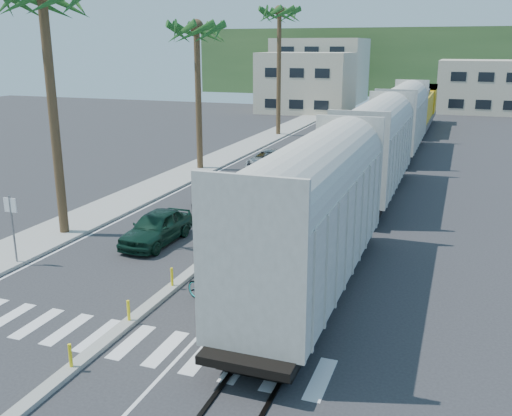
{
  "coord_description": "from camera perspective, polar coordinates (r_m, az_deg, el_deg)",
  "views": [
    {
      "loc": [
        9.73,
        -15.57,
        8.83
      ],
      "look_at": [
        1.55,
        6.99,
        2.0
      ],
      "focal_mm": 40.0,
      "sensor_mm": 36.0,
      "label": 1
    }
  ],
  "objects": [
    {
      "name": "ground",
      "position": [
        20.37,
        -11.03,
        -10.11
      ],
      "size": [
        140.0,
        140.0,
        0.0
      ],
      "primitive_type": "plane",
      "color": "#28282B",
      "rests_on": "ground"
    },
    {
      "name": "sidewalk",
      "position": [
        45.33,
        -4.2,
        4.71
      ],
      "size": [
        3.0,
        90.0,
        0.15
      ],
      "primitive_type": "cube",
      "color": "gray",
      "rests_on": "ground"
    },
    {
      "name": "rails",
      "position": [
        44.7,
        13.5,
        4.1
      ],
      "size": [
        1.56,
        100.0,
        0.06
      ],
      "color": "black",
      "rests_on": "ground"
    },
    {
      "name": "median",
      "position": [
        37.86,
        4.5,
        2.49
      ],
      "size": [
        0.45,
        60.0,
        0.85
      ],
      "color": "gray",
      "rests_on": "ground"
    },
    {
      "name": "crosswalk",
      "position": [
        18.89,
        -14.19,
        -12.5
      ],
      "size": [
        14.0,
        2.2,
        0.01
      ],
      "primitive_type": "cube",
      "color": "silver",
      "rests_on": "ground"
    },
    {
      "name": "lane_markings",
      "position": [
        43.19,
        3.54,
        4.07
      ],
      "size": [
        9.42,
        90.0,
        0.01
      ],
      "color": "silver",
      "rests_on": "ground"
    },
    {
      "name": "freight_train",
      "position": [
        40.37,
        13.09,
        7.04
      ],
      "size": [
        3.0,
        60.94,
        5.85
      ],
      "color": "#A5A498",
      "rests_on": "ground"
    },
    {
      "name": "palm_trees",
      "position": [
        42.26,
        -5.32,
        18.51
      ],
      "size": [
        3.5,
        37.2,
        13.75
      ],
      "color": "brown",
      "rests_on": "ground"
    },
    {
      "name": "street_sign",
      "position": [
        25.41,
        -23.22,
        -1.09
      ],
      "size": [
        0.6,
        0.08,
        3.0
      ],
      "color": "slate",
      "rests_on": "ground"
    },
    {
      "name": "buildings",
      "position": [
        88.82,
        9.67,
        12.79
      ],
      "size": [
        38.0,
        27.0,
        10.0
      ],
      "color": "#B5AB90",
      "rests_on": "ground"
    },
    {
      "name": "hillside",
      "position": [
        116.01,
        15.58,
        13.94
      ],
      "size": [
        80.0,
        20.0,
        12.0
      ],
      "primitive_type": "cube",
      "color": "#385628",
      "rests_on": "ground"
    },
    {
      "name": "car_lead",
      "position": [
        26.72,
        -9.92,
        -1.92
      ],
      "size": [
        1.99,
        4.58,
        1.53
      ],
      "primitive_type": "imported",
      "rotation": [
        0.0,
        0.0,
        -0.02
      ],
      "color": "#0F2E21",
      "rests_on": "ground"
    },
    {
      "name": "car_second",
      "position": [
        32.84,
        -3.86,
        1.46
      ],
      "size": [
        1.48,
        4.07,
        1.33
      ],
      "primitive_type": "imported",
      "rotation": [
        0.0,
        0.0,
        0.01
      ],
      "color": "black",
      "rests_on": "ground"
    },
    {
      "name": "car_third",
      "position": [
        36.66,
        -0.75,
        2.94
      ],
      "size": [
        2.11,
        4.39,
        1.23
      ],
      "primitive_type": "imported",
      "rotation": [
        0.0,
        0.0,
        0.05
      ],
      "color": "black",
      "rests_on": "ground"
    },
    {
      "name": "car_rear",
      "position": [
        42.29,
        1.23,
        4.83
      ],
      "size": [
        2.81,
        5.39,
        1.44
      ],
      "primitive_type": "imported",
      "rotation": [
        0.0,
        0.0,
        0.04
      ],
      "color": "#B0B3B5",
      "rests_on": "ground"
    },
    {
      "name": "cyclist",
      "position": [
        20.4,
        -5.02,
        -7.58
      ],
      "size": [
        2.07,
        2.44,
        2.34
      ],
      "rotation": [
        0.0,
        0.0,
        1.17
      ],
      "color": "#9EA0A5",
      "rests_on": "ground"
    }
  ]
}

